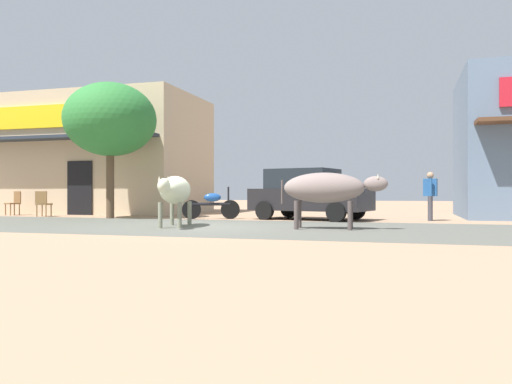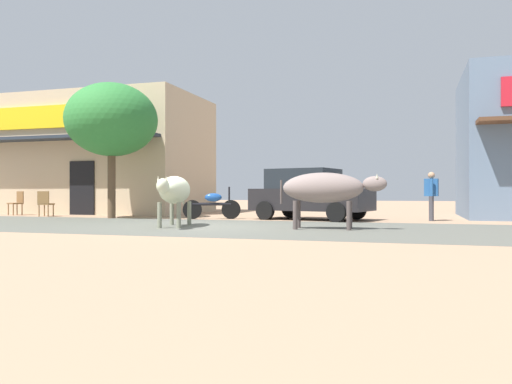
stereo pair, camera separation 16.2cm
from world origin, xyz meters
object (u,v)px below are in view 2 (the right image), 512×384
(roadside_tree, at_px, (112,120))
(parked_hatchback_car, at_px, (309,194))
(cow_far_dark, at_px, (325,188))
(cafe_chair_by_doorway, at_px, (45,202))
(parked_motorcycle, at_px, (213,205))
(pedestrian_by_shop, at_px, (431,192))
(cow_near_brown, at_px, (174,190))
(cafe_chair_near_tree, at_px, (17,202))

(roadside_tree, xyz_separation_m, parked_hatchback_car, (6.58, 1.17, -2.50))
(roadside_tree, bearing_deg, cow_far_dark, -20.50)
(cow_far_dark, distance_m, cafe_chair_by_doorway, 11.26)
(parked_motorcycle, height_order, pedestrian_by_shop, pedestrian_by_shop)
(parked_motorcycle, distance_m, cow_far_dark, 5.51)
(parked_motorcycle, bearing_deg, cow_near_brown, -83.20)
(parked_motorcycle, relative_size, cafe_chair_by_doorway, 1.94)
(cow_far_dark, distance_m, cafe_chair_near_tree, 13.24)
(parked_hatchback_car, bearing_deg, roadside_tree, -169.88)
(cow_near_brown, distance_m, cafe_chair_near_tree, 9.76)
(parked_hatchback_car, xyz_separation_m, pedestrian_by_shop, (3.77, 0.36, 0.04))
(parked_hatchback_car, relative_size, cafe_chair_near_tree, 4.42)
(cow_far_dark, xyz_separation_m, cafe_chair_near_tree, (-12.64, 3.93, -0.47))
(cow_far_dark, xyz_separation_m, cafe_chair_by_doorway, (-10.77, 3.25, -0.47))
(roadside_tree, relative_size, pedestrian_by_shop, 3.04)
(pedestrian_by_shop, height_order, cafe_chair_by_doorway, pedestrian_by_shop)
(parked_motorcycle, bearing_deg, roadside_tree, -171.52)
(cow_near_brown, relative_size, pedestrian_by_shop, 1.64)
(pedestrian_by_shop, bearing_deg, parked_motorcycle, -171.58)
(parked_motorcycle, xyz_separation_m, cafe_chair_by_doorway, (-6.48, -0.18, 0.04))
(cow_far_dark, relative_size, cafe_chair_by_doorway, 2.77)
(parked_motorcycle, distance_m, pedestrian_by_shop, 6.95)
(parked_motorcycle, xyz_separation_m, cafe_chair_near_tree, (-8.35, 0.51, 0.04))
(cow_far_dark, xyz_separation_m, pedestrian_by_shop, (2.57, 4.44, -0.10))
(cow_near_brown, xyz_separation_m, pedestrian_by_shop, (6.42, 4.73, -0.05))
(cafe_chair_by_doorway, bearing_deg, roadside_tree, -6.54)
(cow_near_brown, xyz_separation_m, cow_far_dark, (3.85, 0.29, 0.05))
(cow_near_brown, bearing_deg, cafe_chair_by_doorway, 152.92)
(parked_motorcycle, xyz_separation_m, pedestrian_by_shop, (6.86, 1.02, 0.41))
(cow_near_brown, distance_m, cafe_chair_by_doorway, 7.79)
(cafe_chair_near_tree, bearing_deg, parked_hatchback_car, 0.75)
(cow_far_dark, bearing_deg, parked_motorcycle, 141.39)
(roadside_tree, xyz_separation_m, cow_near_brown, (3.93, -3.20, -2.40))
(cow_near_brown, relative_size, cafe_chair_by_doorway, 2.69)
(pedestrian_by_shop, bearing_deg, cafe_chair_near_tree, -178.08)
(cow_near_brown, bearing_deg, parked_hatchback_car, 58.76)
(roadside_tree, height_order, cafe_chair_near_tree, roadside_tree)
(parked_motorcycle, bearing_deg, pedestrian_by_shop, 8.42)
(roadside_tree, xyz_separation_m, cow_far_dark, (7.77, -2.91, -2.35))
(roadside_tree, relative_size, cafe_chair_near_tree, 4.99)
(pedestrian_by_shop, distance_m, cafe_chair_near_tree, 15.22)
(cafe_chair_by_doorway, bearing_deg, pedestrian_by_shop, 5.10)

